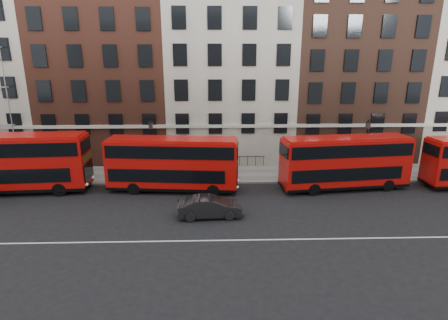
{
  "coord_description": "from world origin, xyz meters",
  "views": [
    {
      "loc": [
        -1.76,
        -20.72,
        10.36
      ],
      "look_at": [
        -0.99,
        5.0,
        3.0
      ],
      "focal_mm": 28.0,
      "sensor_mm": 36.0,
      "label": 1
    }
  ],
  "objects_px": {
    "bus_a": "(14,162)",
    "bus_c": "(344,161)",
    "bus_b": "(172,163)",
    "car_front": "(210,207)"
  },
  "relations": [
    {
      "from": "bus_a",
      "to": "bus_c",
      "type": "xyz_separation_m",
      "value": [
        26.69,
        -0.0,
        -0.18
      ]
    },
    {
      "from": "bus_b",
      "to": "car_front",
      "type": "distance_m",
      "value": 6.24
    },
    {
      "from": "bus_b",
      "to": "bus_a",
      "type": "bearing_deg",
      "value": -174.54
    },
    {
      "from": "bus_a",
      "to": "bus_c",
      "type": "distance_m",
      "value": 26.7
    },
    {
      "from": "bus_b",
      "to": "bus_c",
      "type": "bearing_deg",
      "value": 5.41
    },
    {
      "from": "bus_b",
      "to": "bus_c",
      "type": "xyz_separation_m",
      "value": [
        14.1,
        -0.01,
        0.0
      ]
    },
    {
      "from": "bus_c",
      "to": "car_front",
      "type": "distance_m",
      "value": 12.28
    },
    {
      "from": "bus_a",
      "to": "bus_b",
      "type": "height_order",
      "value": "bus_a"
    },
    {
      "from": "car_front",
      "to": "bus_b",
      "type": "bearing_deg",
      "value": 26.91
    },
    {
      "from": "bus_b",
      "to": "bus_c",
      "type": "distance_m",
      "value": 14.1
    }
  ]
}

